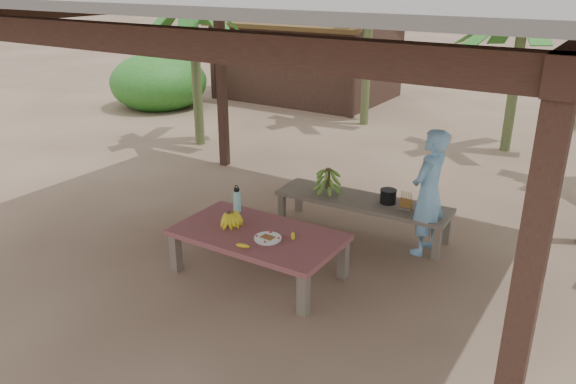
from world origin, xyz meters
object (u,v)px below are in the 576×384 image
Objects in this scene: work_table at (258,238)px; plate at (268,239)px; bench at (362,204)px; ripe_banana_bunch at (229,217)px; water_flask at (237,200)px; woman at (429,193)px; cooking_pot at (388,197)px.

work_table is 6.32× the size of plate.
ripe_banana_bunch is (-0.87, -1.57, 0.19)m from bench.
water_flask is at bearing -132.57° from bench.
plate is at bearing -9.11° from ripe_banana_bunch.
work_table is at bearing -32.08° from woman.
cooking_pot is (1.33, 1.30, -0.10)m from water_flask.
plate reaches higher than bench.
plate is 1.83m from cooking_pot.
ripe_banana_bunch is at bearing 170.89° from plate.
ripe_banana_bunch is at bearing 179.85° from work_table.
bench is at bearing 80.14° from plate.
cooking_pot is at bearing 54.29° from ripe_banana_bunch.
work_table is 0.66m from water_flask.
plate is 1.46× the size of cooking_pot.
woman is at bearing 31.62° from water_flask.
cooking_pot is at bearing -95.16° from woman.
plate is 0.19× the size of woman.
work_table is 0.23m from plate.
woman is (1.15, 1.59, 0.23)m from plate.
ripe_banana_bunch is 1.01× the size of plate.
woman reaches higher than cooking_pot.
woman reaches higher than bench.
ripe_banana_bunch is (-0.38, -0.00, 0.15)m from work_table.
plate is (0.58, -0.09, -0.07)m from ripe_banana_bunch.
work_table is 6.25× the size of ripe_banana_bunch.
woman is at bearing 40.91° from ripe_banana_bunch.
woman reaches higher than plate.
work_table reaches higher than bench.
plate reaches higher than work_table.
cooking_pot reaches higher than work_table.
bench is 1.69m from plate.
woman reaches higher than work_table.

